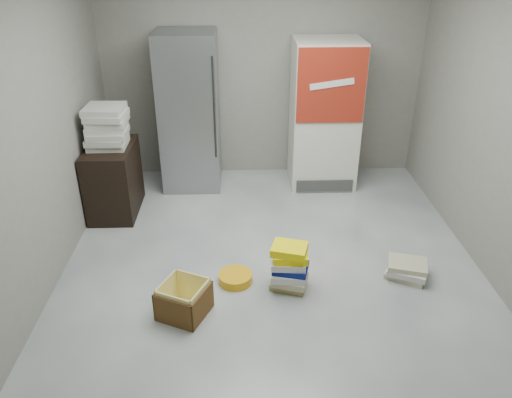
{
  "coord_description": "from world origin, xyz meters",
  "views": [
    {
      "loc": [
        -0.28,
        -3.75,
        2.83
      ],
      "look_at": [
        -0.14,
        0.7,
        0.49
      ],
      "focal_mm": 35.0,
      "sensor_mm": 36.0,
      "label": 1
    }
  ],
  "objects_px": {
    "steel_fridge": "(190,112)",
    "coke_cooler": "(324,114)",
    "phonebook_stack_main": "(289,267)",
    "wood_shelf": "(114,180)",
    "cardboard_box": "(184,302)"
  },
  "relations": [
    {
      "from": "cardboard_box",
      "to": "phonebook_stack_main",
      "type": "bearing_deg",
      "value": 44.44
    },
    {
      "from": "phonebook_stack_main",
      "to": "coke_cooler",
      "type": "bearing_deg",
      "value": 84.63
    },
    {
      "from": "steel_fridge",
      "to": "coke_cooler",
      "type": "distance_m",
      "value": 1.65
    },
    {
      "from": "wood_shelf",
      "to": "cardboard_box",
      "type": "distance_m",
      "value": 2.08
    },
    {
      "from": "steel_fridge",
      "to": "phonebook_stack_main",
      "type": "xyz_separation_m",
      "value": [
        1.03,
        -2.24,
        -0.73
      ]
    },
    {
      "from": "wood_shelf",
      "to": "cardboard_box",
      "type": "relative_size",
      "value": 1.63
    },
    {
      "from": "phonebook_stack_main",
      "to": "cardboard_box",
      "type": "height_order",
      "value": "phonebook_stack_main"
    },
    {
      "from": "steel_fridge",
      "to": "coke_cooler",
      "type": "bearing_deg",
      "value": -0.18
    },
    {
      "from": "steel_fridge",
      "to": "phonebook_stack_main",
      "type": "relative_size",
      "value": 4.26
    },
    {
      "from": "wood_shelf",
      "to": "phonebook_stack_main",
      "type": "distance_m",
      "value": 2.4
    },
    {
      "from": "steel_fridge",
      "to": "wood_shelf",
      "type": "bearing_deg",
      "value": -138.69
    },
    {
      "from": "wood_shelf",
      "to": "cardboard_box",
      "type": "xyz_separation_m",
      "value": [
        0.95,
        -1.83,
        -0.28
      ]
    },
    {
      "from": "coke_cooler",
      "to": "cardboard_box",
      "type": "height_order",
      "value": "coke_cooler"
    },
    {
      "from": "steel_fridge",
      "to": "cardboard_box",
      "type": "xyz_separation_m",
      "value": [
        0.12,
        -2.56,
        -0.83
      ]
    },
    {
      "from": "wood_shelf",
      "to": "phonebook_stack_main",
      "type": "bearing_deg",
      "value": -38.97
    }
  ]
}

